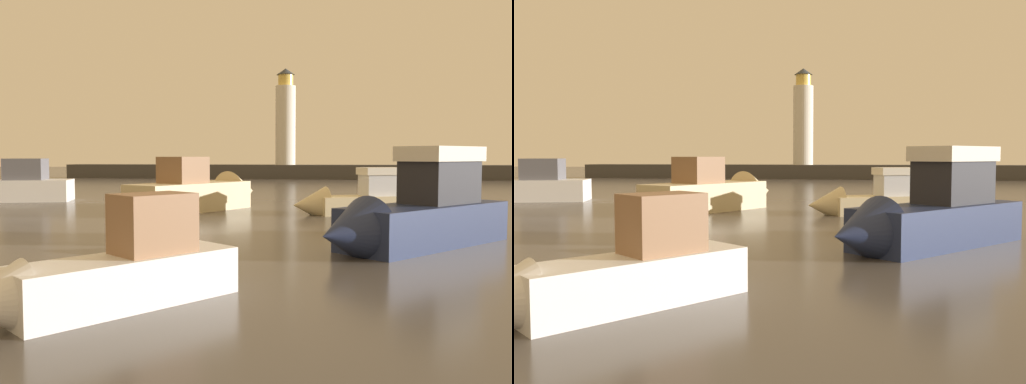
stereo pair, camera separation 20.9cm
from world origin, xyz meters
The scene contains 7 objects.
ground_plane centered at (0.00, 35.34, 0.00)m, with size 220.00×220.00×0.00m, color #4C4742.
breakwater centered at (0.00, 70.68, 0.92)m, with size 64.12×4.23×1.84m, color #423F3D.
lighthouse centered at (-2.24, 70.68, 7.83)m, with size 2.65×2.65×12.65m.
motorboat_0 centered at (-2.96, 27.79, 0.96)m, with size 6.76×9.05×3.33m.
motorboat_1 centered at (6.64, 16.08, 1.07)m, with size 7.18×7.55×3.56m.
motorboat_2 centered at (5.11, 26.40, 0.72)m, with size 6.95×4.19×2.79m.
motorboat_3 centered at (-0.18, 7.88, 0.71)m, with size 4.51×5.20×2.32m.
Camera 1 is at (4.09, -1.98, 2.94)m, focal length 38.48 mm.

